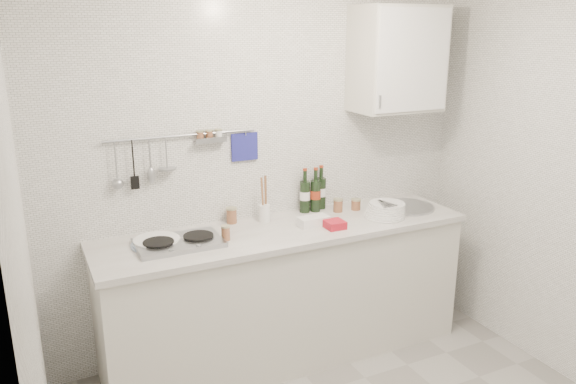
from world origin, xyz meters
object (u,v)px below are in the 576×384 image
object	(u,v)px
plate_stack_hob	(156,242)
wine_bottles	(314,189)
plate_stack_sink	(386,210)
wall_cabinet	(398,59)
utensil_crock	(264,211)

from	to	relation	value
plate_stack_hob	wine_bottles	xyz separation A→B (m)	(1.15, 0.17, 0.14)
plate_stack_sink	wine_bottles	size ratio (longest dim) A/B	0.96
wall_cabinet	plate_stack_sink	bearing A→B (deg)	-131.83
plate_stack_sink	utensil_crock	xyz separation A→B (m)	(-0.79, 0.26, 0.03)
wall_cabinet	plate_stack_hob	xyz separation A→B (m)	(-1.72, -0.06, -1.01)
plate_stack_hob	wine_bottles	world-z (taller)	wine_bottles
wall_cabinet	utensil_crock	distance (m)	1.37
plate_stack_hob	wine_bottles	size ratio (longest dim) A/B	0.94
wall_cabinet	utensil_crock	xyz separation A→B (m)	(-0.97, 0.05, -0.96)
wine_bottles	utensil_crock	world-z (taller)	utensil_crock
plate_stack_hob	wine_bottles	distance (m)	1.17
wine_bottles	utensil_crock	xyz separation A→B (m)	(-0.40, -0.07, -0.08)
plate_stack_hob	utensil_crock	xyz separation A→B (m)	(0.75, 0.11, 0.06)
wine_bottles	plate_stack_hob	bearing A→B (deg)	-171.47
wine_bottles	wall_cabinet	bearing A→B (deg)	-11.32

